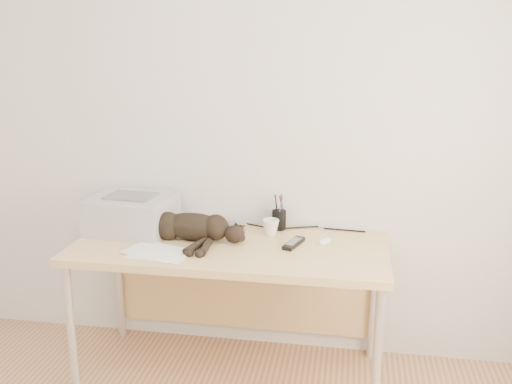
% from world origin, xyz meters
% --- Properties ---
extents(wall_back, '(3.50, 0.00, 3.50)m').
position_xyz_m(wall_back, '(0.00, 1.75, 1.30)').
color(wall_back, silver).
rests_on(wall_back, floor).
extents(desk, '(1.60, 0.70, 0.74)m').
position_xyz_m(desk, '(0.00, 1.48, 0.61)').
color(desk, '#DFBE82').
rests_on(desk, floor).
extents(printer, '(0.46, 0.40, 0.20)m').
position_xyz_m(printer, '(-0.57, 1.52, 0.84)').
color(printer, '#BBBBC0').
rests_on(printer, desk).
extents(papers, '(0.35, 0.28, 0.01)m').
position_xyz_m(papers, '(-0.32, 1.21, 0.74)').
color(papers, white).
rests_on(papers, desk).
extents(cat, '(0.66, 0.32, 0.15)m').
position_xyz_m(cat, '(-0.22, 1.43, 0.81)').
color(cat, black).
rests_on(cat, desk).
extents(mug, '(0.12, 0.12, 0.08)m').
position_xyz_m(mug, '(0.18, 1.58, 0.78)').
color(mug, white).
rests_on(mug, desk).
extents(pen_cup, '(0.08, 0.08, 0.20)m').
position_xyz_m(pen_cup, '(0.21, 1.68, 0.80)').
color(pen_cup, black).
rests_on(pen_cup, desk).
extents(remote_grey, '(0.14, 0.19, 0.02)m').
position_xyz_m(remote_grey, '(-0.02, 1.64, 0.75)').
color(remote_grey, slate).
rests_on(remote_grey, desk).
extents(remote_black, '(0.10, 0.19, 0.02)m').
position_xyz_m(remote_black, '(0.32, 1.44, 0.75)').
color(remote_black, black).
rests_on(remote_black, desk).
extents(mouse, '(0.09, 0.11, 0.03)m').
position_xyz_m(mouse, '(0.47, 1.51, 0.76)').
color(mouse, white).
rests_on(mouse, desk).
extents(cable_tangle, '(1.36, 0.09, 0.01)m').
position_xyz_m(cable_tangle, '(0.00, 1.70, 0.75)').
color(cable_tangle, black).
rests_on(cable_tangle, desk).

